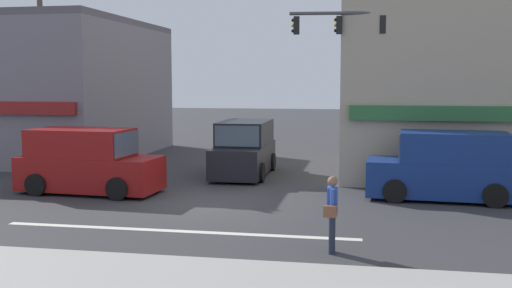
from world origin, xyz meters
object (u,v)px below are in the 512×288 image
Objects in this scene: traffic_light_mast at (393,62)px; van_parked_curbside at (88,162)px; street_tree at (414,67)px; van_crossing_leftbound at (446,168)px; van_approaching_near at (244,150)px; utility_pole_near_left at (42,66)px; pedestrian_foreground_with_bag at (332,210)px.

van_parked_curbside is at bearing -164.61° from traffic_light_mast.
street_tree is 1.32× the size of van_crossing_leftbound.
van_crossing_leftbound is (1.62, -1.77, -3.30)m from traffic_light_mast.
traffic_light_mast is 1.34× the size of van_approaching_near.
pedestrian_foreground_with_bag is (12.46, -10.15, -3.33)m from utility_pole_near_left.
utility_pole_near_left is 9.10m from van_approaching_near.
van_crossing_leftbound is at bearing 4.69° from van_parked_curbside.
utility_pole_near_left is 16.41m from pedestrian_foreground_with_bag.
street_tree is 4.05m from traffic_light_mast.
van_crossing_leftbound reaches higher than pedestrian_foreground_with_bag.
street_tree is 0.75× the size of utility_pole_near_left.
traffic_light_mast is at bearing -18.51° from van_approaching_near.
traffic_light_mast is 1.32× the size of van_parked_curbside.
utility_pole_near_left is 14.12m from traffic_light_mast.
utility_pole_near_left reaches higher than pedestrian_foreground_with_bag.
utility_pole_near_left reaches higher than van_parked_curbside.
traffic_light_mast reaches higher than van_parked_curbside.
van_crossing_leftbound is at bearing -47.49° from traffic_light_mast.
pedestrian_foreground_with_bag is at bearing -33.71° from van_parked_curbside.
pedestrian_foreground_with_bag is (3.98, -10.09, -0.05)m from van_approaching_near.
utility_pole_near_left is at bearing 179.63° from van_approaching_near.
van_crossing_leftbound is at bearing 64.12° from pedestrian_foreground_with_bag.
van_approaching_near is 0.98× the size of van_crossing_leftbound.
utility_pole_near_left is 1.79× the size of van_approaching_near.
van_crossing_leftbound is 1.00× the size of van_parked_curbside.
van_approaching_near is 6.28m from van_parked_curbside.
street_tree is at bearing 76.09° from traffic_light_mast.
pedestrian_foreground_with_bag is at bearing -100.48° from traffic_light_mast.
van_approaching_near is at bearing -0.37° from utility_pole_near_left.
utility_pole_near_left reaches higher than traffic_light_mast.
street_tree is 15.10m from utility_pole_near_left.
van_crossing_leftbound and van_parked_curbside have the same top height.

